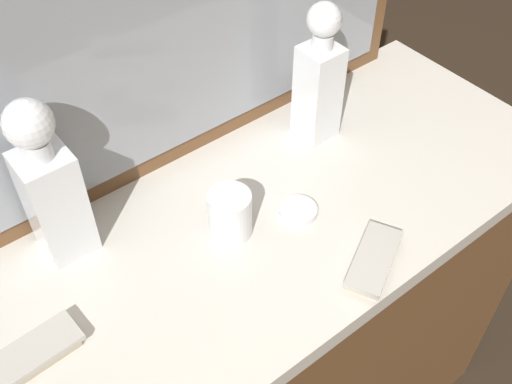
% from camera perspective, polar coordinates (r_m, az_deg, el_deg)
% --- Properties ---
extents(dresser, '(1.31, 0.52, 0.93)m').
position_cam_1_polar(dresser, '(1.50, 0.00, -14.64)').
color(dresser, brown).
rests_on(dresser, ground_plane).
extents(dresser_mirror, '(1.11, 0.03, 0.62)m').
position_cam_1_polar(dresser_mirror, '(1.08, -8.25, 15.84)').
color(dresser_mirror, brown).
rests_on(dresser_mirror, dresser).
extents(crystal_decanter_right, '(0.08, 0.08, 0.31)m').
position_cam_1_polar(crystal_decanter_right, '(1.05, -18.28, -0.20)').
color(crystal_decanter_right, white).
rests_on(crystal_decanter_right, dresser).
extents(crystal_decanter_center, '(0.07, 0.07, 0.30)m').
position_cam_1_polar(crystal_decanter_center, '(1.23, 5.78, 9.77)').
color(crystal_decanter_center, white).
rests_on(crystal_decanter_center, dresser).
extents(crystal_tumbler_center, '(0.08, 0.08, 0.09)m').
position_cam_1_polar(crystal_tumbler_center, '(1.08, -2.40, -2.19)').
color(crystal_tumbler_center, white).
rests_on(crystal_tumbler_center, dresser).
extents(silver_brush_center, '(0.16, 0.07, 0.02)m').
position_cam_1_polar(silver_brush_center, '(1.01, -20.03, -13.97)').
color(silver_brush_center, '#B7A88C').
rests_on(silver_brush_center, dresser).
extents(silver_brush_right, '(0.16, 0.12, 0.02)m').
position_cam_1_polar(silver_brush_right, '(1.07, 10.80, -6.25)').
color(silver_brush_right, '#B7A88C').
rests_on(silver_brush_right, dresser).
extents(porcelain_dish, '(0.07, 0.07, 0.01)m').
position_cam_1_polar(porcelain_dish, '(1.14, 3.91, -1.70)').
color(porcelain_dish, silver).
rests_on(porcelain_dish, dresser).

